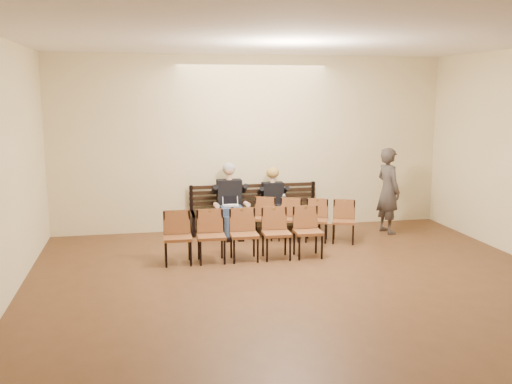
% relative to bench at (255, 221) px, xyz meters
% --- Properties ---
extents(ground, '(10.00, 10.00, 0.00)m').
position_rel_bench_xyz_m(ground, '(0.01, -4.65, -0.23)').
color(ground, brown).
rests_on(ground, ground).
extents(room_walls, '(8.02, 10.01, 3.51)m').
position_rel_bench_xyz_m(room_walls, '(0.01, -3.86, 2.31)').
color(room_walls, beige).
rests_on(room_walls, ground).
extents(bench, '(2.60, 0.90, 0.45)m').
position_rel_bench_xyz_m(bench, '(0.00, 0.00, 0.00)').
color(bench, black).
rests_on(bench, ground).
extents(seated_man, '(0.59, 0.82, 1.42)m').
position_rel_bench_xyz_m(seated_man, '(-0.53, -0.12, 0.49)').
color(seated_man, black).
rests_on(seated_man, ground).
extents(seated_woman, '(0.51, 0.71, 1.20)m').
position_rel_bench_xyz_m(seated_woman, '(0.35, -0.12, 0.37)').
color(seated_woman, black).
rests_on(seated_woman, ground).
extents(laptop, '(0.35, 0.30, 0.22)m').
position_rel_bench_xyz_m(laptop, '(-0.54, -0.30, 0.34)').
color(laptop, silver).
rests_on(laptop, bench).
extents(water_bottle, '(0.09, 0.09, 0.25)m').
position_rel_bench_xyz_m(water_bottle, '(0.48, -0.42, 0.35)').
color(water_bottle, silver).
rests_on(water_bottle, bench).
extents(bag, '(0.44, 0.32, 0.31)m').
position_rel_bench_xyz_m(bag, '(-0.85, 0.10, -0.07)').
color(bag, black).
rests_on(bag, ground).
extents(passerby, '(0.60, 0.79, 1.96)m').
position_rel_bench_xyz_m(passerby, '(2.56, -0.60, 0.75)').
color(passerby, '#3A332F').
rests_on(passerby, ground).
extents(chair_row_front, '(1.95, 1.11, 0.79)m').
position_rel_bench_xyz_m(chair_row_front, '(0.74, -0.87, 0.17)').
color(chair_row_front, brown).
rests_on(chair_row_front, ground).
extents(chair_row_back, '(2.65, 0.52, 0.86)m').
position_rel_bench_xyz_m(chair_row_back, '(-0.58, -1.91, 0.21)').
color(chair_row_back, brown).
rests_on(chair_row_back, ground).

